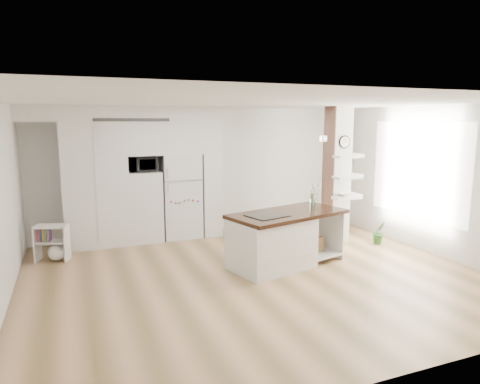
{
  "coord_description": "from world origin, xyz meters",
  "views": [
    {
      "loc": [
        -2.62,
        -5.92,
        2.43
      ],
      "look_at": [
        0.1,
        0.9,
        1.2
      ],
      "focal_mm": 32.0,
      "sensor_mm": 36.0,
      "label": 1
    }
  ],
  "objects_px": {
    "refrigerator": "(180,196)",
    "kitchen_island": "(277,239)",
    "bookshelf": "(54,245)",
    "floor_plant_a": "(379,232)"
  },
  "relations": [
    {
      "from": "refrigerator",
      "to": "kitchen_island",
      "type": "height_order",
      "value": "refrigerator"
    },
    {
      "from": "refrigerator",
      "to": "kitchen_island",
      "type": "distance_m",
      "value": 2.68
    },
    {
      "from": "kitchen_island",
      "to": "bookshelf",
      "type": "distance_m",
      "value": 3.9
    },
    {
      "from": "bookshelf",
      "to": "refrigerator",
      "type": "bearing_deg",
      "value": 33.46
    },
    {
      "from": "refrigerator",
      "to": "kitchen_island",
      "type": "xyz_separation_m",
      "value": [
        1.03,
        -2.44,
        -0.4
      ]
    },
    {
      "from": "bookshelf",
      "to": "floor_plant_a",
      "type": "distance_m",
      "value": 6.11
    },
    {
      "from": "refrigerator",
      "to": "floor_plant_a",
      "type": "distance_m",
      "value": 4.09
    },
    {
      "from": "refrigerator",
      "to": "floor_plant_a",
      "type": "relative_size",
      "value": 3.78
    },
    {
      "from": "refrigerator",
      "to": "floor_plant_a",
      "type": "xyz_separation_m",
      "value": [
        3.52,
        -1.98,
        -0.64
      ]
    },
    {
      "from": "kitchen_island",
      "to": "floor_plant_a",
      "type": "height_order",
      "value": "kitchen_island"
    }
  ]
}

